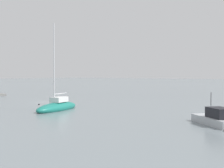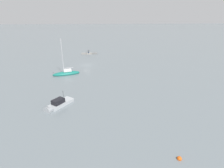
{
  "view_description": "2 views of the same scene",
  "coord_description": "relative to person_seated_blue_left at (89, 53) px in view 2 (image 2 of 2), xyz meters",
  "views": [
    {
      "loc": [
        32.78,
        43.78,
        4.89
      ],
      "look_at": [
        -6.62,
        9.87,
        3.18
      ],
      "focal_mm": 49.79,
      "sensor_mm": 36.0,
      "label": 1
    },
    {
      "loc": [
        -5.07,
        68.06,
        19.26
      ],
      "look_at": [
        -7.88,
        26.6,
        2.54
      ],
      "focal_mm": 29.02,
      "sensor_mm": 36.0,
      "label": 2
    }
  ],
  "objects": [
    {
      "name": "seawall_pier",
      "position": [
        -0.38,
        -0.12,
        -0.51
      ],
      "size": [
        7.56,
        1.93,
        0.51
      ],
      "color": "slate",
      "rests_on": "ground_plane"
    },
    {
      "name": "ground_plane",
      "position": [
        -0.38,
        19.24,
        -0.76
      ],
      "size": [
        500.0,
        500.0,
        0.0
      ],
      "primitive_type": "plane",
      "color": "slate"
    },
    {
      "name": "person_seated_blue_left",
      "position": [
        0.0,
        0.0,
        0.0
      ],
      "size": [
        0.49,
        0.66,
        0.73
      ],
      "rotation": [
        0.0,
        0.0,
        -0.19
      ],
      "color": "#1E2333",
      "rests_on": "seawall_pier"
    },
    {
      "name": "motorboat_grey_far",
      "position": [
        4.07,
        52.11,
        -0.36
      ],
      "size": [
        5.79,
        6.75,
        3.85
      ],
      "rotation": [
        0.0,
        0.0,
        5.64
      ],
      "color": "#ADB2B7",
      "rests_on": "ground_plane"
    },
    {
      "name": "sailboat_teal_mid",
      "position": [
        5.65,
        30.28,
        -0.33
      ],
      "size": [
        9.08,
        5.0,
        12.0
      ],
      "rotation": [
        0.0,
        0.0,
        5.02
      ],
      "color": "#197266",
      "rests_on": "ground_plane"
    },
    {
      "name": "mooring_buoy_near",
      "position": [
        -16.19,
        68.42,
        -0.65
      ],
      "size": [
        0.68,
        0.68,
        0.68
      ],
      "color": "#EA5914",
      "rests_on": "ground_plane"
    },
    {
      "name": "umbrella_open_black",
      "position": [
        -0.02,
        -0.04,
        0.86
      ],
      "size": [
        1.29,
        1.29,
        1.28
      ],
      "color": "black",
      "rests_on": "seawall_pier"
    }
  ]
}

